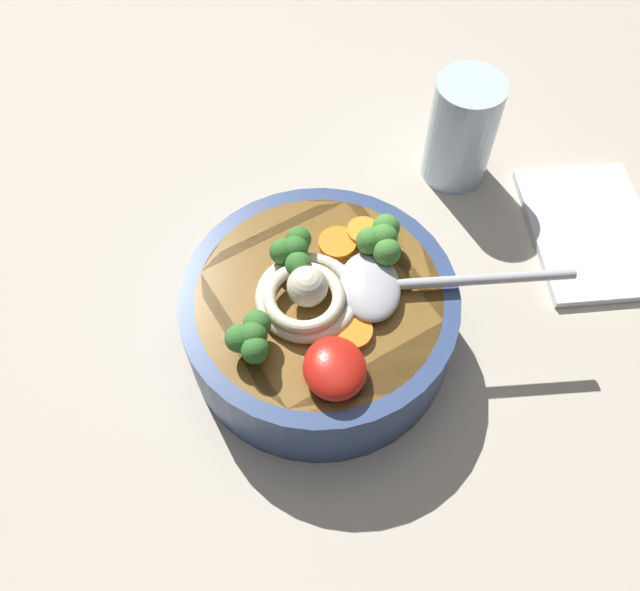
% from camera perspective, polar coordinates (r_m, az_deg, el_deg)
% --- Properties ---
extents(table_slab, '(1.23, 1.23, 0.03)m').
position_cam_1_polar(table_slab, '(0.57, -0.32, -2.99)').
color(table_slab, '#BCB29E').
rests_on(table_slab, ground).
extents(soup_bowl, '(0.21, 0.21, 0.07)m').
position_cam_1_polar(soup_bowl, '(0.52, 0.00, -1.86)').
color(soup_bowl, '#334775').
rests_on(soup_bowl, table_slab).
extents(noodle_pile, '(0.08, 0.08, 0.03)m').
position_cam_1_polar(noodle_pile, '(0.48, -1.13, 0.07)').
color(noodle_pile, beige).
rests_on(noodle_pile, soup_bowl).
extents(soup_spoon, '(0.06, 0.17, 0.02)m').
position_cam_1_polar(soup_spoon, '(0.49, 5.82, 0.86)').
color(soup_spoon, '#B7B7BC').
rests_on(soup_spoon, soup_bowl).
extents(chili_sauce_dollop, '(0.05, 0.04, 0.02)m').
position_cam_1_polar(chili_sauce_dollop, '(0.45, 1.79, -6.03)').
color(chili_sauce_dollop, red).
rests_on(chili_sauce_dollop, soup_bowl).
extents(broccoli_floret_front, '(0.04, 0.03, 0.03)m').
position_cam_1_polar(broccoli_floret_front, '(0.49, -2.23, 3.81)').
color(broccoli_floret_front, '#7A9E60').
rests_on(broccoli_floret_front, soup_bowl).
extents(broccoli_floret_near_spoon, '(0.04, 0.03, 0.03)m').
position_cam_1_polar(broccoli_floret_near_spoon, '(0.46, -5.79, -3.49)').
color(broccoli_floret_near_spoon, '#7A9E60').
rests_on(broccoli_floret_near_spoon, soup_bowl).
extents(broccoli_floret_right, '(0.04, 0.03, 0.03)m').
position_cam_1_polar(broccoli_floret_right, '(0.50, 5.18, 4.71)').
color(broccoli_floret_right, '#7A9E60').
rests_on(broccoli_floret_right, soup_bowl).
extents(carrot_slice_center, '(0.03, 0.03, 0.01)m').
position_cam_1_polar(carrot_slice_center, '(0.52, 3.66, 5.32)').
color(carrot_slice_center, orange).
rests_on(carrot_slice_center, soup_bowl).
extents(carrot_slice_beside_noodles, '(0.03, 0.03, 0.01)m').
position_cam_1_polar(carrot_slice_beside_noodles, '(0.48, 2.74, -3.06)').
color(carrot_slice_beside_noodles, orange).
rests_on(carrot_slice_beside_noodles, soup_bowl).
extents(carrot_slice_extra_b, '(0.03, 0.03, 0.01)m').
position_cam_1_polar(carrot_slice_extra_b, '(0.52, 1.47, 4.42)').
color(carrot_slice_extra_b, orange).
rests_on(carrot_slice_extra_b, soup_bowl).
extents(drinking_glass, '(0.06, 0.06, 0.10)m').
position_cam_1_polar(drinking_glass, '(0.63, 11.79, 13.39)').
color(drinking_glass, silver).
rests_on(drinking_glass, table_slab).
extents(folded_napkin, '(0.15, 0.11, 0.01)m').
position_cam_1_polar(folded_napkin, '(0.65, 21.73, 5.03)').
color(folded_napkin, white).
rests_on(folded_napkin, table_slab).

